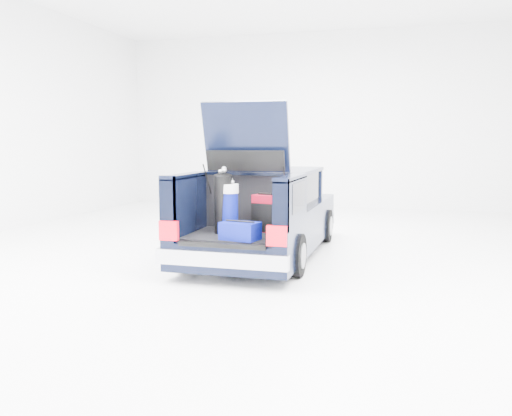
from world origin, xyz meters
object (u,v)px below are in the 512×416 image
(black_golf_bag, at_px, (223,204))
(blue_golf_bag, at_px, (230,209))
(red_suitcase, at_px, (265,213))
(car, at_px, (266,214))
(blue_duffel, at_px, (240,231))

(black_golf_bag, xyz_separation_m, blue_golf_bag, (0.12, -0.04, -0.06))
(red_suitcase, bearing_deg, car, 119.66)
(black_golf_bag, bearing_deg, blue_duffel, -65.48)
(red_suitcase, distance_m, blue_golf_bag, 0.56)
(blue_golf_bag, relative_size, blue_duffel, 1.48)
(red_suitcase, xyz_separation_m, black_golf_bag, (-0.53, -0.32, 0.16))
(blue_golf_bag, bearing_deg, black_golf_bag, 156.85)
(black_golf_bag, height_order, blue_golf_bag, black_golf_bag)
(red_suitcase, relative_size, black_golf_bag, 0.60)
(car, bearing_deg, blue_golf_bag, -92.83)
(car, bearing_deg, blue_duffel, -85.03)
(car, relative_size, red_suitcase, 8.26)
(car, bearing_deg, red_suitcase, -75.68)
(black_golf_bag, bearing_deg, car, 64.30)
(car, bearing_deg, black_golf_bag, -97.03)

